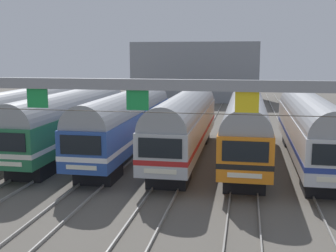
# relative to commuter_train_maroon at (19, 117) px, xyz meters

# --- Properties ---
(ground_plane) EXTENTS (160.00, 160.00, 0.00)m
(ground_plane) POSITION_rel_commuter_train_maroon_xyz_m (10.71, 0.00, -2.69)
(ground_plane) COLOR #5B564F
(track_bed) EXTENTS (22.93, 70.00, 0.15)m
(track_bed) POSITION_rel_commuter_train_maroon_xyz_m (10.71, 17.00, -2.61)
(track_bed) COLOR gray
(track_bed) RESTS_ON ground
(commuter_train_maroon) EXTENTS (2.88, 18.06, 5.05)m
(commuter_train_maroon) POSITION_rel_commuter_train_maroon_xyz_m (0.00, 0.00, 0.00)
(commuter_train_maroon) COLOR maroon
(commuter_train_maroon) RESTS_ON ground
(commuter_train_green) EXTENTS (2.88, 18.06, 4.77)m
(commuter_train_green) POSITION_rel_commuter_train_maroon_xyz_m (4.28, -0.00, -0.00)
(commuter_train_green) COLOR #236B42
(commuter_train_green) RESTS_ON ground
(commuter_train_blue) EXTENTS (2.88, 18.06, 5.05)m
(commuter_train_blue) POSITION_rel_commuter_train_maroon_xyz_m (8.57, 0.00, 0.00)
(commuter_train_blue) COLOR #284C9E
(commuter_train_blue) RESTS_ON ground
(commuter_train_stainless) EXTENTS (2.88, 18.06, 5.05)m
(commuter_train_stainless) POSITION_rel_commuter_train_maroon_xyz_m (12.85, 0.00, 0.00)
(commuter_train_stainless) COLOR #B2B5BA
(commuter_train_stainless) RESTS_ON ground
(commuter_train_orange) EXTENTS (2.88, 18.06, 5.05)m
(commuter_train_orange) POSITION_rel_commuter_train_maroon_xyz_m (17.14, 0.00, 0.00)
(commuter_train_orange) COLOR orange
(commuter_train_orange) RESTS_ON ground
(commuter_train_silver) EXTENTS (2.88, 18.06, 5.05)m
(commuter_train_silver) POSITION_rel_commuter_train_maroon_xyz_m (21.42, 0.00, 0.00)
(commuter_train_silver) COLOR silver
(commuter_train_silver) RESTS_ON ground
(catenary_gantry) EXTENTS (26.66, 0.44, 6.97)m
(catenary_gantry) POSITION_rel_commuter_train_maroon_xyz_m (10.71, -13.50, 2.68)
(catenary_gantry) COLOR gray
(catenary_gantry) RESTS_ON ground
(maintenance_building) EXTENTS (19.86, 10.00, 9.29)m
(maintenance_building) POSITION_rel_commuter_train_maroon_xyz_m (9.01, 40.55, 1.96)
(maintenance_building) COLOR gray
(maintenance_building) RESTS_ON ground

